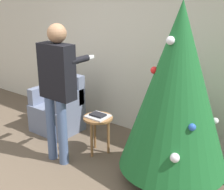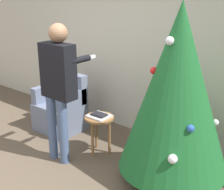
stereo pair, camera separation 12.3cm
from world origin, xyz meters
name	(u,v)px [view 2 (the right image)]	position (x,y,z in m)	size (l,w,h in m)	color
wall_back	(129,45)	(0.00, 2.23, 1.35)	(8.00, 0.06, 2.70)	beige
christmas_tree	(177,90)	(1.28, 1.36, 1.12)	(1.24, 1.24, 2.06)	brown
armchair	(61,109)	(-0.78, 1.50, 0.34)	(0.68, 0.61, 0.89)	slate
person_standing	(58,81)	(-0.09, 0.88, 1.08)	(0.48, 0.57, 1.77)	#475B84
side_stool	(99,123)	(0.19, 1.31, 0.44)	(0.40, 0.40, 0.53)	olive
laptop	(99,116)	(0.19, 1.31, 0.54)	(0.28, 0.25, 0.02)	silver
book	(99,115)	(0.19, 1.31, 0.56)	(0.20, 0.13, 0.02)	black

